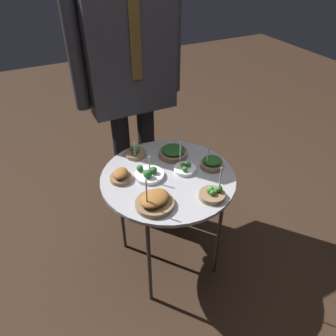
{
  "coord_description": "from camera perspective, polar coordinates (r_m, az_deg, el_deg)",
  "views": [
    {
      "loc": [
        -0.58,
        -1.18,
        1.67
      ],
      "look_at": [
        0.0,
        0.0,
        0.7
      ],
      "focal_mm": 35.0,
      "sensor_mm": 36.0,
      "label": 1
    }
  ],
  "objects": [
    {
      "name": "bowl_spinach_center",
      "position": [
        1.73,
        7.68,
        0.89
      ],
      "size": [
        0.12,
        0.12,
        0.17
      ],
      "color": "brown",
      "rests_on": "serving_cart"
    },
    {
      "name": "waiter_figure",
      "position": [
        1.85,
        -6.85,
        17.14
      ],
      "size": [
        0.62,
        0.23,
        1.68
      ],
      "color": "black",
      "rests_on": "ground_plane"
    },
    {
      "name": "ground_plane",
      "position": [
        2.12,
        0.0,
        -15.39
      ],
      "size": [
        8.0,
        8.0,
        0.0
      ],
      "primitive_type": "plane",
      "color": "black"
    },
    {
      "name": "serving_cart",
      "position": [
        1.69,
        0.0,
        -2.55
      ],
      "size": [
        0.69,
        0.69,
        0.65
      ],
      "color": "#939399",
      "rests_on": "ground_plane"
    },
    {
      "name": "bowl_broccoli_front_left",
      "position": [
        1.65,
        -3.34,
        -1.06
      ],
      "size": [
        0.15,
        0.15,
        0.15
      ],
      "color": "silver",
      "rests_on": "serving_cart"
    },
    {
      "name": "bowl_broccoli_back_right",
      "position": [
        1.81,
        -5.68,
        2.69
      ],
      "size": [
        0.12,
        0.12,
        0.12
      ],
      "color": "brown",
      "rests_on": "serving_cart"
    },
    {
      "name": "bowl_broccoli_front_center",
      "position": [
        1.54,
        7.77,
        -4.49
      ],
      "size": [
        0.12,
        0.12,
        0.16
      ],
      "color": "brown",
      "rests_on": "serving_cart"
    },
    {
      "name": "bowl_roast_far_rim",
      "position": [
        1.48,
        -2.34,
        -5.78
      ],
      "size": [
        0.18,
        0.18,
        0.18
      ],
      "color": "brown",
      "rests_on": "serving_cart"
    },
    {
      "name": "bowl_roast_near_rim",
      "position": [
        1.64,
        -8.21,
        -1.35
      ],
      "size": [
        0.11,
        0.12,
        0.06
      ],
      "color": "brown",
      "rests_on": "serving_cart"
    },
    {
      "name": "bowl_broccoli_back_left",
      "position": [
        1.69,
        2.92,
        -0.05
      ],
      "size": [
        0.11,
        0.11,
        0.17
      ],
      "color": "white",
      "rests_on": "serving_cart"
    },
    {
      "name": "bowl_spinach_mid_right",
      "position": [
        1.8,
        0.94,
        2.77
      ],
      "size": [
        0.16,
        0.16,
        0.18
      ],
      "color": "brown",
      "rests_on": "serving_cart"
    }
  ]
}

